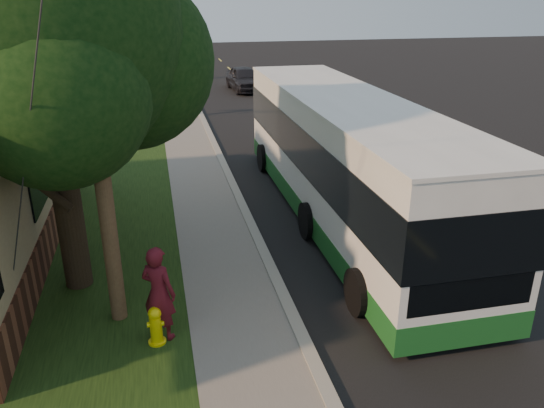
{
  "coord_description": "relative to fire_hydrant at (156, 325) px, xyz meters",
  "views": [
    {
      "loc": [
        -2.31,
        -8.21,
        5.99
      ],
      "look_at": [
        0.12,
        2.63,
        1.5
      ],
      "focal_mm": 35.0,
      "sensor_mm": 36.0,
      "label": 1
    }
  ],
  "objects": [
    {
      "name": "ground",
      "position": [
        2.6,
        0.0,
        -0.43
      ],
      "size": [
        120.0,
        120.0,
        0.0
      ],
      "primitive_type": "plane",
      "color": "black",
      "rests_on": "ground"
    },
    {
      "name": "road",
      "position": [
        6.6,
        10.0,
        -0.43
      ],
      "size": [
        8.0,
        80.0,
        0.01
      ],
      "primitive_type": "cube",
      "color": "black",
      "rests_on": "ground"
    },
    {
      "name": "sidewalk",
      "position": [
        1.6,
        10.0,
        -0.39
      ],
      "size": [
        2.0,
        80.0,
        0.08
      ],
      "primitive_type": "cube",
      "color": "slate",
      "rests_on": "ground"
    },
    {
      "name": "leafy_tree",
      "position": [
        -1.57,
        2.65,
        4.73
      ],
      "size": [
        6.3,
        6.0,
        7.8
      ],
      "color": "black",
      "rests_on": "grass_verge"
    },
    {
      "name": "traffic_signal",
      "position": [
        3.1,
        34.0,
        2.73
      ],
      "size": [
        0.18,
        0.22,
        5.5
      ],
      "color": "#2D2D30",
      "rests_on": "ground"
    },
    {
      "name": "distant_car",
      "position": [
        6.06,
        25.69,
        0.32
      ],
      "size": [
        2.07,
        4.55,
        1.51
      ],
      "primitive_type": "imported",
      "rotation": [
        0.0,
        0.0,
        0.07
      ],
      "color": "black",
      "rests_on": "ground"
    },
    {
      "name": "skateboarder",
      "position": [
        0.1,
        0.18,
        0.55
      ],
      "size": [
        0.8,
        0.74,
        1.82
      ],
      "primitive_type": "imported",
      "rotation": [
        0.0,
        0.0,
        2.54
      ],
      "color": "#51101A",
      "rests_on": "grass_verge"
    },
    {
      "name": "transit_bus",
      "position": [
        5.23,
        4.79,
        1.39
      ],
      "size": [
        2.91,
        12.62,
        3.41
      ],
      "color": "silver",
      "rests_on": "ground"
    },
    {
      "name": "curb",
      "position": [
        2.6,
        10.0,
        -0.37
      ],
      "size": [
        0.25,
        80.0,
        0.12
      ],
      "primitive_type": "cube",
      "color": "gray",
      "rests_on": "ground"
    },
    {
      "name": "grass_verge",
      "position": [
        -1.9,
        10.0,
        -0.4
      ],
      "size": [
        5.0,
        80.0,
        0.07
      ],
      "primitive_type": "cube",
      "color": "black",
      "rests_on": "ground"
    },
    {
      "name": "fire_hydrant",
      "position": [
        0.0,
        0.0,
        0.0
      ],
      "size": [
        0.32,
        0.32,
        0.74
      ],
      "color": "yellow",
      "rests_on": "grass_verge"
    },
    {
      "name": "utility_pole",
      "position": [
        -0.71,
        0.99,
        4.2
      ],
      "size": [
        2.86,
        3.21,
        9.07
      ],
      "color": "#473321",
      "rests_on": "ground"
    },
    {
      "name": "bare_tree_far",
      "position": [
        -0.4,
        30.0,
        1.57
      ],
      "size": [
        1.38,
        1.21,
        4.03
      ],
      "color": "black",
      "rests_on": "grass_verge"
    },
    {
      "name": "bare_tree_near",
      "position": [
        -0.9,
        18.0,
        1.72
      ],
      "size": [
        1.38,
        1.21,
        4.31
      ],
      "color": "black",
      "rests_on": "grass_verge"
    }
  ]
}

